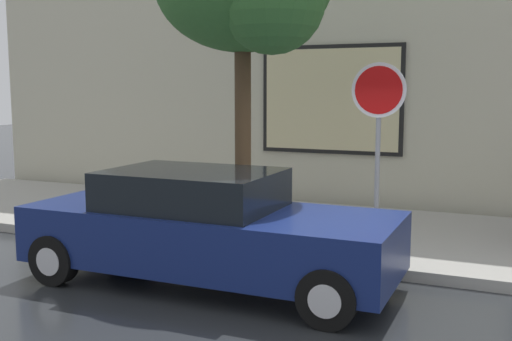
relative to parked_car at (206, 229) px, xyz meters
name	(u,v)px	position (x,y,z in m)	size (l,w,h in m)	color
ground_plane	(320,297)	(1.47, 0.08, -0.71)	(60.00, 60.00, 0.00)	#282B2D
sidewalk	(377,235)	(1.47, 3.08, -0.63)	(20.00, 4.00, 0.15)	#A3A099
building_facade	(410,34)	(1.47, 5.57, 2.78)	(20.00, 0.67, 7.00)	beige
parked_car	(206,229)	(0.00, 0.00, 0.00)	(4.65, 1.82, 1.43)	navy
fire_hydrant	(144,199)	(-2.36, 2.15, -0.16)	(0.30, 0.44, 0.81)	red
stop_sign	(378,119)	(1.71, 1.89, 1.31)	(0.76, 0.10, 2.65)	gray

